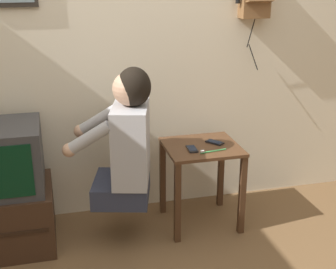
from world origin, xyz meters
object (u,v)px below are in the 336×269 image
Objects in this scene: cell_phone_held at (192,149)px; cell_phone_spare at (215,142)px; person at (127,140)px; toothbrush at (211,151)px.

cell_phone_held and cell_phone_spare have the same top height.
person is 4.69× the size of toothbrush.
cell_phone_held is (0.44, 0.02, -0.11)m from person.
person is at bearing -174.28° from cell_phone_held.
cell_phone_spare is at bearing 26.05° from cell_phone_held.
cell_phone_spare is 0.17m from toothbrush.
cell_phone_spare is (0.19, 0.08, 0.00)m from cell_phone_held.
cell_phone_held is 0.21m from cell_phone_spare.
person is at bearing 76.25° from toothbrush.
person is 0.46m from cell_phone_held.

